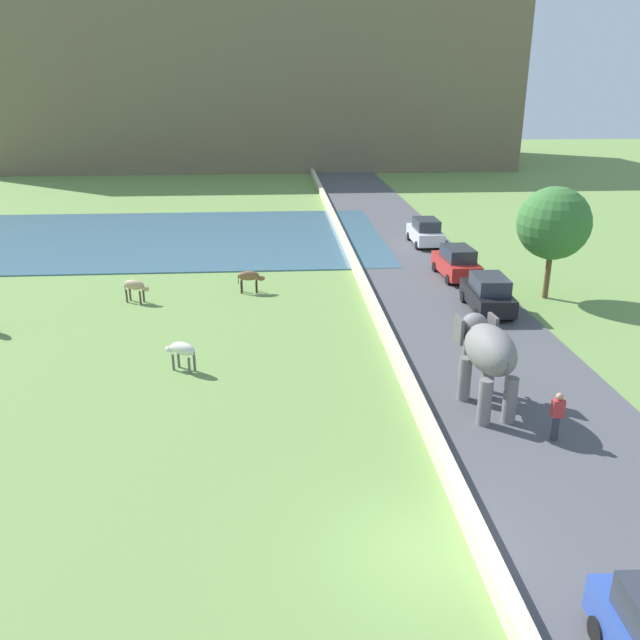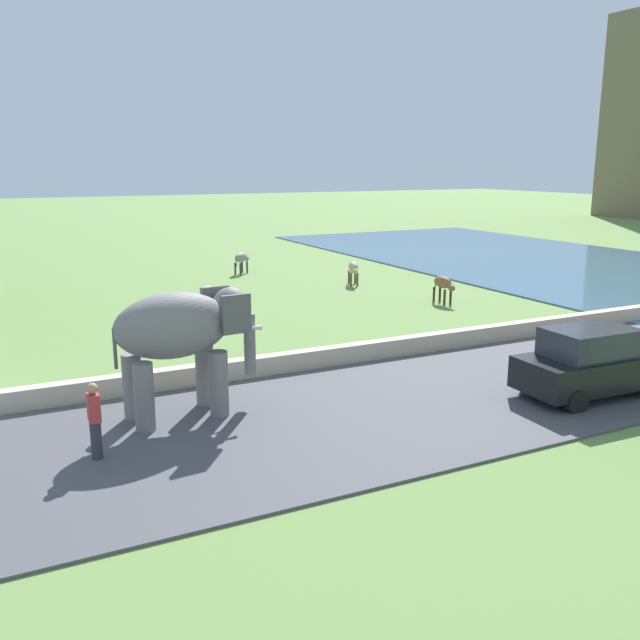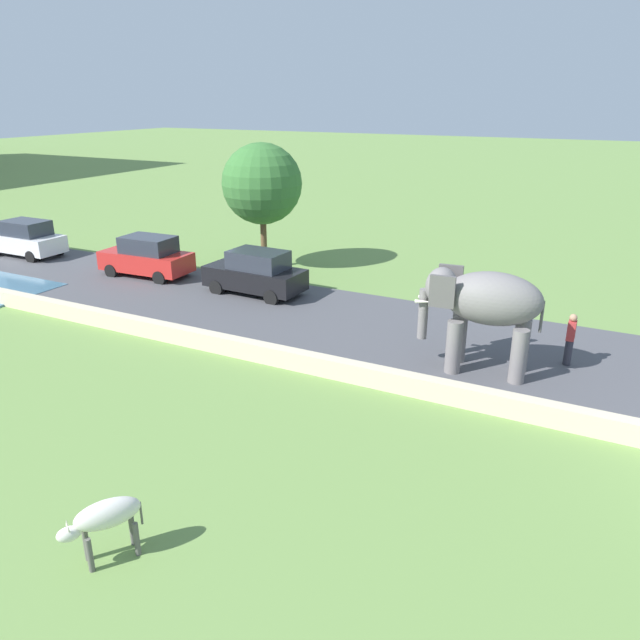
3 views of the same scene
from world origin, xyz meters
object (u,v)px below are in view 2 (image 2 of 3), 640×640
(elephant, at_px, (183,333))
(cow_brown, at_px, (443,284))
(person_beside_elephant, at_px, (95,420))
(cow_white, at_px, (208,294))
(car_black, at_px, (592,363))
(cow_grey, at_px, (241,258))
(cow_tan, at_px, (353,268))

(elephant, xyz_separation_m, cow_brown, (-8.14, 13.39, -1.20))
(person_beside_elephant, height_order, cow_white, person_beside_elephant)
(elephant, xyz_separation_m, car_black, (3.17, 9.56, -1.14))
(cow_grey, bearing_deg, person_beside_elephant, -27.19)
(cow_brown, distance_m, cow_tan, 5.72)
(cow_grey, xyz_separation_m, cow_white, (9.00, -4.69, 0.00))
(elephant, relative_size, cow_tan, 2.50)
(car_black, xyz_separation_m, cow_tan, (-16.89, 2.62, -0.06))
(cow_brown, xyz_separation_m, cow_grey, (-11.25, -4.88, 0.00))
(person_beside_elephant, xyz_separation_m, cow_white, (-11.94, 6.06, -0.04))
(elephant, xyz_separation_m, cow_tan, (-13.73, 12.18, -1.20))
(elephant, distance_m, car_black, 10.14)
(person_beside_elephant, bearing_deg, elephant, 124.43)
(person_beside_elephant, bearing_deg, cow_white, 153.08)
(car_black, bearing_deg, cow_brown, 161.30)
(car_black, xyz_separation_m, cow_grey, (-22.56, -1.06, -0.06))
(cow_tan, bearing_deg, person_beside_elephant, -43.38)
(car_black, relative_size, cow_brown, 2.91)
(cow_tan, xyz_separation_m, cow_white, (3.33, -8.37, 0.00))
(elephant, distance_m, cow_tan, 18.39)
(car_black, distance_m, cow_grey, 22.59)
(elephant, relative_size, cow_brown, 2.53)
(elephant, distance_m, cow_grey, 21.21)
(elephant, height_order, person_beside_elephant, elephant)
(cow_brown, relative_size, cow_tan, 0.99)
(person_beside_elephant, distance_m, cow_grey, 23.54)
(cow_brown, bearing_deg, person_beside_elephant, -58.24)
(car_black, xyz_separation_m, cow_white, (-13.57, -5.75, -0.06))
(cow_grey, bearing_deg, elephant, -23.68)
(cow_tan, xyz_separation_m, cow_grey, (-5.67, -3.67, 0.00))
(car_black, relative_size, cow_tan, 2.88)
(elephant, relative_size, person_beside_elephant, 2.16)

